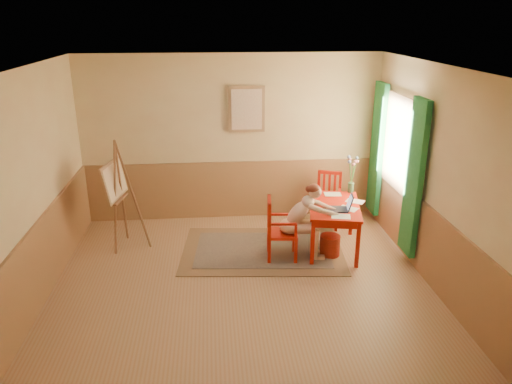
{
  "coord_description": "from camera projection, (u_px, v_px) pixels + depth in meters",
  "views": [
    {
      "loc": [
        -0.34,
        -5.79,
        3.36
      ],
      "look_at": [
        0.25,
        0.55,
        1.05
      ],
      "focal_mm": 34.32,
      "sensor_mm": 36.0,
      "label": 1
    }
  ],
  "objects": [
    {
      "name": "chair_left",
      "position": [
        279.0,
        229.0,
        7.02
      ],
      "size": [
        0.46,
        0.44,
        0.92
      ],
      "color": "#B91606",
      "rests_on": "room"
    },
    {
      "name": "figure",
      "position": [
        303.0,
        218.0,
        6.98
      ],
      "size": [
        0.86,
        0.4,
        1.14
      ],
      "color": "beige",
      "rests_on": "room"
    },
    {
      "name": "easel",
      "position": [
        117.0,
        185.0,
        7.23
      ],
      "size": [
        0.61,
        0.75,
        1.68
      ],
      "color": "brown",
      "rests_on": "room"
    },
    {
      "name": "papers",
      "position": [
        344.0,
        205.0,
        7.21
      ],
      "size": [
        0.67,
        1.11,
        0.0
      ],
      "color": "white",
      "rests_on": "table"
    },
    {
      "name": "vase",
      "position": [
        352.0,
        176.0,
        7.66
      ],
      "size": [
        0.24,
        0.29,
        0.58
      ],
      "color": "#3F724C",
      "rests_on": "table"
    },
    {
      "name": "chair_back",
      "position": [
        328.0,
        199.0,
        8.17
      ],
      "size": [
        0.52,
        0.53,
        0.91
      ],
      "color": "#B91606",
      "rests_on": "room"
    },
    {
      "name": "table",
      "position": [
        334.0,
        210.0,
        7.25
      ],
      "size": [
        0.94,
        1.32,
        0.72
      ],
      "color": "#B91606",
      "rests_on": "room"
    },
    {
      "name": "wastebasket",
      "position": [
        330.0,
        246.0,
        7.2
      ],
      "size": [
        0.39,
        0.39,
        0.32
      ],
      "primitive_type": "cylinder",
      "rotation": [
        0.0,
        0.0,
        -0.42
      ],
      "color": "red",
      "rests_on": "room"
    },
    {
      "name": "wall_portrait",
      "position": [
        247.0,
        109.0,
        8.03
      ],
      "size": [
        0.6,
        0.05,
        0.76
      ],
      "color": "#99724F",
      "rests_on": "room"
    },
    {
      "name": "rug",
      "position": [
        263.0,
        250.0,
        7.41
      ],
      "size": [
        2.53,
        1.81,
        0.02
      ],
      "color": "#8C7251",
      "rests_on": "room"
    },
    {
      "name": "wainscot",
      "position": [
        237.0,
        222.0,
        7.17
      ],
      "size": [
        5.0,
        4.5,
        1.0
      ],
      "color": "#996D49",
      "rests_on": "room"
    },
    {
      "name": "laptop",
      "position": [
        341.0,
        207.0,
        7.01
      ],
      "size": [
        0.43,
        0.3,
        0.24
      ],
      "color": "#1E2338",
      "rests_on": "table"
    },
    {
      "name": "room",
      "position": [
        240.0,
        181.0,
        6.11
      ],
      "size": [
        5.04,
        4.54,
        2.84
      ],
      "color": "#A37D5D",
      "rests_on": "ground"
    },
    {
      "name": "window",
      "position": [
        395.0,
        157.0,
        7.37
      ],
      "size": [
        0.12,
        2.01,
        2.2
      ],
      "color": "white",
      "rests_on": "room"
    }
  ]
}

